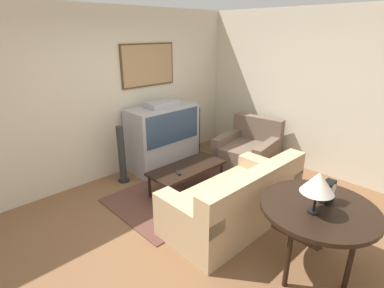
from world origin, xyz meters
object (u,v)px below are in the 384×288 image
mantel_clock (328,192)px  couch (236,202)px  speaker_tower_left (122,156)px  tv (163,137)px  coffee_table (187,169)px  table_lamp (318,183)px  speaker_tower_right (197,133)px  console_table (319,212)px  armchair (248,151)px

mantel_clock → couch: bearing=93.1°
couch → speaker_tower_left: bearing=-77.5°
couch → tv: bearing=-101.7°
speaker_tower_left → coffee_table: bearing=-60.3°
table_lamp → speaker_tower_right: (1.49, 3.03, -0.61)m
tv → speaker_tower_left: size_ratio=1.30×
mantel_clock → tv: bearing=83.1°
mantel_clock → speaker_tower_left: bearing=99.0°
coffee_table → speaker_tower_right: (1.16, 0.95, 0.08)m
console_table → mantel_clock: mantel_clock is taller
mantel_clock → speaker_tower_right: (1.22, 3.04, -0.42)m
console_table → speaker_tower_right: bearing=66.0°
armchair → speaker_tower_left: (-2.01, 1.01, 0.18)m
mantel_clock → speaker_tower_right: size_ratio=0.24×
coffee_table → console_table: bearing=-95.3°
tv → armchair: bearing=-41.1°
speaker_tower_right → speaker_tower_left: bearing=180.0°
tv → mantel_clock: (-0.37, -3.04, 0.29)m
speaker_tower_left → armchair: bearing=-26.7°
speaker_tower_right → mantel_clock: bearing=-111.9°
coffee_table → console_table: 2.11m
tv → console_table: size_ratio=1.11×
tv → table_lamp: (-0.64, -3.03, 0.49)m
armchair → mantel_clock: bearing=-46.7°
console_table → mantel_clock: (0.13, -0.01, 0.18)m
console_table → table_lamp: (-0.14, -0.01, 0.37)m
tv → speaker_tower_left: (-0.85, -0.00, -0.12)m
couch → armchair: size_ratio=1.63×
couch → speaker_tower_right: (1.28, 1.98, 0.15)m
console_table → table_lamp: bearing=-177.9°
couch → armchair: 1.86m
coffee_table → couch: bearing=-96.6°
armchair → speaker_tower_right: speaker_tower_right is taller
couch → armchair: (1.59, 0.97, -0.03)m
speaker_tower_right → armchair: bearing=-72.8°
tv → speaker_tower_right: size_ratio=1.30×
tv → couch: tv is taller
couch → coffee_table: bearing=-96.2°
armchair → console_table: 2.64m
coffee_table → console_table: console_table is taller
speaker_tower_right → coffee_table: bearing=-140.5°
coffee_table → table_lamp: bearing=-99.1°
coffee_table → table_lamp: (-0.33, -2.08, 0.69)m
couch → console_table: bearing=86.5°
couch → console_table: 1.12m
couch → speaker_tower_right: bearing=-122.4°
mantel_clock → speaker_tower_right: 3.30m
tv → couch: size_ratio=0.67×
coffee_table → console_table: size_ratio=1.08×
console_table → coffee_table: bearing=84.7°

